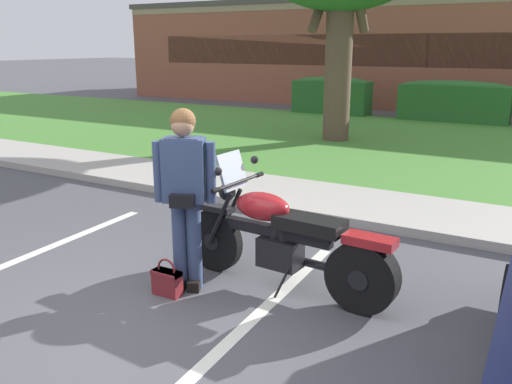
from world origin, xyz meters
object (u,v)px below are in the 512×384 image
handbag (167,280)px  hedge_center_left (454,101)px  rider_person (185,187)px  brick_building (452,52)px  motorcycle (290,242)px  hedge_left (332,95)px

handbag → hedge_center_left: 13.07m
rider_person → brick_building: (-1.18, 19.15, 0.98)m
hedge_center_left → brick_building: size_ratio=0.12×
motorcycle → handbag: (-0.94, -0.65, -0.34)m
hedge_left → rider_person: bearing=-73.9°
handbag → hedge_center_left: bearing=89.1°
motorcycle → rider_person: size_ratio=1.32×
motorcycle → handbag: 1.19m
hedge_left → brick_building: 6.94m
motorcycle → hedge_left: motorcycle is taller
hedge_center_left → rider_person: bearing=-90.6°
rider_person → hedge_left: (-3.71, 12.82, -0.34)m
rider_person → hedge_center_left: (0.14, 12.82, -0.34)m
hedge_left → brick_building: (2.53, 6.33, 1.32)m
brick_building → motorcycle: bearing=-83.8°
motorcycle → brick_building: brick_building is taller
motorcycle → brick_building: (-2.05, 18.74, 1.49)m
rider_person → hedge_center_left: rider_person is taller
rider_person → handbag: bearing=-106.0°
hedge_center_left → handbag: bearing=-90.9°
brick_building → hedge_center_left: bearing=-78.3°
rider_person → hedge_left: 13.35m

